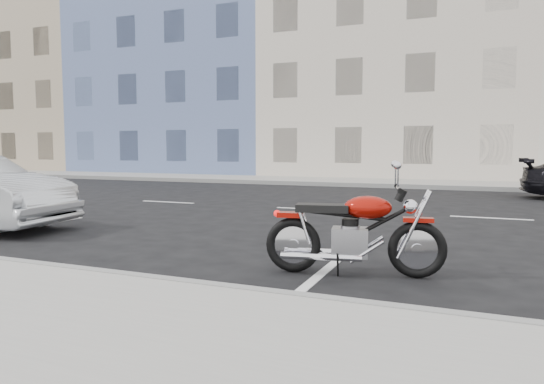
% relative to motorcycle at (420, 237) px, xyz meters
% --- Properties ---
extents(ground, '(120.00, 120.00, 0.00)m').
position_rel_motorcycle_xyz_m(ground, '(-1.07, 5.46, -0.47)').
color(ground, black).
rests_on(ground, ground).
extents(sidewalk_far, '(80.00, 3.40, 0.15)m').
position_rel_motorcycle_xyz_m(sidewalk_far, '(-6.07, 14.16, -0.39)').
color(sidewalk_far, gray).
rests_on(sidewalk_far, ground).
extents(curb_far, '(80.00, 0.12, 0.16)m').
position_rel_motorcycle_xyz_m(curb_far, '(-6.07, 12.46, -0.39)').
color(curb_far, gray).
rests_on(curb_far, ground).
extents(bldg_far_west, '(12.00, 12.00, 12.00)m').
position_rel_motorcycle_xyz_m(bldg_far_west, '(-27.07, 21.76, 5.53)').
color(bldg_far_west, tan).
rests_on(bldg_far_west, ground).
extents(bldg_blue, '(12.00, 12.00, 13.00)m').
position_rel_motorcycle_xyz_m(bldg_blue, '(-15.07, 21.76, 6.03)').
color(bldg_blue, slate).
rests_on(bldg_blue, ground).
extents(bldg_cream, '(12.00, 12.00, 11.50)m').
position_rel_motorcycle_xyz_m(bldg_cream, '(-3.07, 21.76, 5.28)').
color(bldg_cream, beige).
rests_on(bldg_cream, ground).
extents(motorcycle, '(2.04, 0.76, 1.03)m').
position_rel_motorcycle_xyz_m(motorcycle, '(0.00, 0.00, 0.00)').
color(motorcycle, black).
rests_on(motorcycle, ground).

